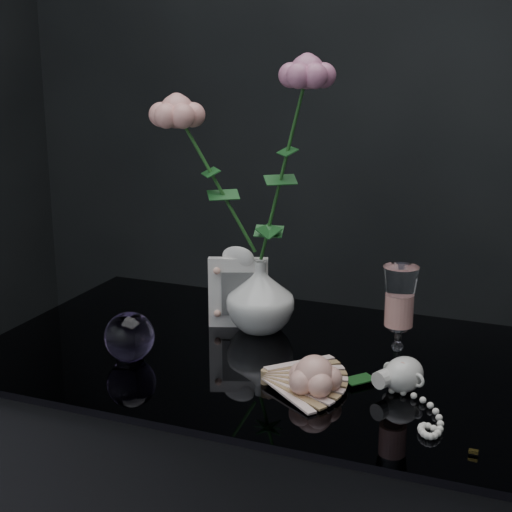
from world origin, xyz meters
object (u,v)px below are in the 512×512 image
at_px(vase, 260,296).
at_px(wine_glass, 398,323).
at_px(pearl_jar, 404,373).
at_px(paperweight, 129,337).
at_px(loose_rose, 314,375).
at_px(picture_frame, 238,287).

bearing_deg(vase, wine_glass, -22.15).
relative_size(wine_glass, pearl_jar, 0.92).
height_order(wine_glass, pearl_jar, wine_glass).
relative_size(wine_glass, paperweight, 2.17).
bearing_deg(loose_rose, wine_glass, 28.03).
relative_size(picture_frame, pearl_jar, 0.78).
bearing_deg(picture_frame, paperweight, -135.43).
distance_m(picture_frame, paperweight, 0.24).
bearing_deg(pearl_jar, loose_rose, -125.31).
relative_size(vase, picture_frame, 0.85).
bearing_deg(loose_rose, vase, 108.59).
bearing_deg(picture_frame, pearl_jar, -45.41).
height_order(vase, paperweight, vase).
distance_m(paperweight, pearl_jar, 0.45).
distance_m(wine_glass, paperweight, 0.44).
xyz_separation_m(vase, pearl_jar, (0.30, -0.16, -0.04)).
height_order(loose_rose, pearl_jar, loose_rose).
relative_size(wine_glass, loose_rose, 1.00).
relative_size(picture_frame, loose_rose, 0.85).
relative_size(paperweight, pearl_jar, 0.42).
relative_size(vase, wine_glass, 0.72).
distance_m(vase, picture_frame, 0.05).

